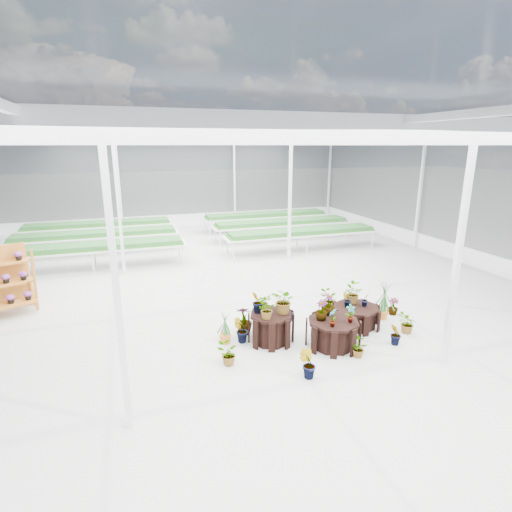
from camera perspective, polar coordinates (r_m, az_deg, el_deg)
name	(u,v)px	position (r m, az deg, el deg)	size (l,w,h in m)	color
ground_plane	(243,307)	(10.84, -1.88, -7.26)	(24.00, 24.00, 0.00)	gray
greenhouse_shell	(242,225)	(10.18, -1.99, 4.50)	(18.00, 24.00, 4.50)	white
steel_frame	(242,225)	(10.18, -1.99, 4.50)	(18.00, 24.00, 4.50)	silver
nursery_benches	(196,236)	(17.44, -8.58, 2.86)	(16.00, 7.00, 0.84)	silver
plinth_tall	(271,328)	(8.91, 2.14, -10.20)	(0.97, 0.97, 0.66)	black
plinth_mid	(333,333)	(8.90, 10.92, -10.76)	(1.13, 1.13, 0.60)	black
plinth_low	(356,316)	(9.94, 14.05, -8.36)	(1.11, 1.11, 0.50)	black
nursery_plants	(313,312)	(9.25, 8.15, -7.97)	(5.03, 3.19, 1.25)	#275728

